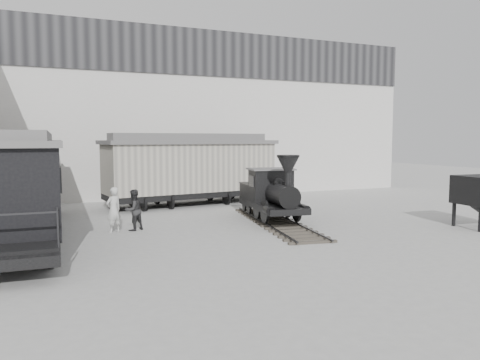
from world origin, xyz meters
name	(u,v)px	position (x,y,z in m)	size (l,w,h in m)	color
ground	(285,238)	(0.00, 0.00, 0.00)	(90.00, 90.00, 0.00)	#9E9E9B
north_wall	(180,114)	(0.00, 14.98, 5.55)	(34.00, 2.51, 11.00)	silver
locomotive	(273,197)	(1.23, 3.53, 1.15)	(3.24, 8.97, 3.10)	#352E29
boxcar	(191,167)	(-0.63, 10.44, 2.19)	(10.54, 4.50, 4.18)	black
passenger_coach	(21,183)	(-9.44, 4.67, 2.10)	(3.42, 14.29, 3.80)	black
visitor_a	(114,210)	(-5.99, 3.73, 0.94)	(0.69, 0.45, 1.88)	silver
visitor_b	(133,210)	(-5.17, 3.84, 0.87)	(0.85, 0.66, 1.74)	#2B2B2C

